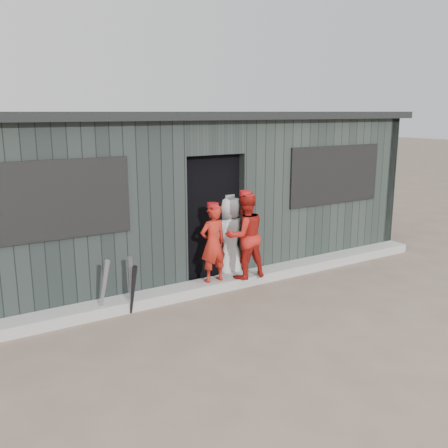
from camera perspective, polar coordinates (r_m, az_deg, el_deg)
ground at (r=6.30m, az=8.96°, el=-12.01°), size 80.00×80.00×0.00m
curb at (r=7.63m, az=-0.08°, el=-6.76°), size 8.00×0.36×0.15m
bat_left at (r=6.60m, az=-13.58°, el=-7.18°), size 0.12×0.35×0.82m
bat_mid at (r=6.82m, az=-10.62°, el=-6.62°), size 0.13×0.23×0.77m
bat_right at (r=6.65m, az=-10.37°, el=-7.45°), size 0.09×0.24×0.70m
player_red_left at (r=7.32m, az=-1.26°, el=-2.23°), size 0.43×0.29×1.16m
player_red_right at (r=7.49m, az=2.41°, el=-1.32°), size 0.67×0.55×1.31m
player_grey_back at (r=7.91m, az=0.58°, el=-1.56°), size 0.74×0.58×1.34m
dugout at (r=8.77m, az=-5.97°, el=3.91°), size 8.30×3.30×2.62m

